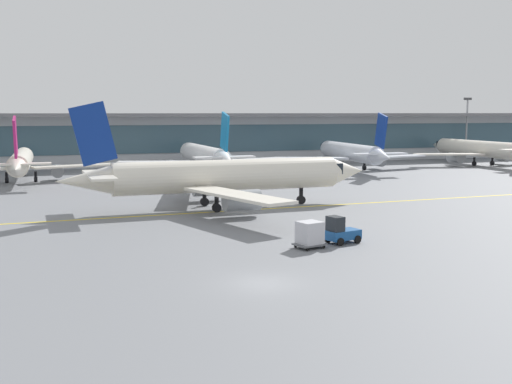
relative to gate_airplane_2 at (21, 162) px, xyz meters
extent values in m
plane|color=slate|center=(15.24, -60.91, -2.81)|extent=(400.00, 400.00, 0.00)
cube|color=yellow|center=(21.15, -34.98, -2.81)|extent=(109.95, 4.13, 0.01)
cube|color=#B2B7BC|center=(15.24, 22.08, 1.69)|extent=(203.93, 8.00, 9.00)
cube|color=#385666|center=(15.24, 18.00, 2.14)|extent=(195.77, 0.16, 5.04)
cube|color=slate|center=(15.24, 20.58, 6.49)|extent=(212.09, 11.00, 0.60)
cylinder|color=silver|center=(0.00, 0.36, 0.09)|extent=(2.96, 20.32, 2.82)
cone|color=silver|center=(0.08, 12.21, 0.09)|extent=(2.70, 3.40, 2.68)
cube|color=black|center=(0.07, 9.95, 0.44)|extent=(2.22, 2.55, 0.99)
cone|color=silver|center=(-0.08, -12.04, 0.09)|extent=(2.43, 4.53, 2.40)
cube|color=silver|center=(7.21, -1.34, -0.68)|extent=(11.90, 5.69, 0.23)
cylinder|color=#999EA3|center=(4.89, -0.08, -1.47)|extent=(1.76, 3.00, 1.74)
cube|color=#B21E66|center=(-0.08, -11.14, 3.91)|extent=(0.32, 3.80, 5.31)
cube|color=silver|center=(2.00, -10.82, 0.51)|extent=(4.16, 2.02, 0.20)
cylinder|color=black|center=(0.05, 7.47, -2.06)|extent=(0.36, 0.36, 1.49)
cylinder|color=black|center=(0.05, 7.47, -2.44)|extent=(0.46, 0.75, 0.75)
cylinder|color=black|center=(-1.92, -1.28, -2.06)|extent=(0.36, 0.36, 1.49)
cylinder|color=black|center=(-1.92, -1.28, -2.44)|extent=(0.46, 0.75, 0.75)
cylinder|color=black|center=(1.90, -1.31, -2.06)|extent=(0.36, 0.36, 1.49)
cylinder|color=black|center=(1.90, -1.31, -2.44)|extent=(0.46, 0.75, 0.75)
cylinder|color=white|center=(27.14, 2.19, 0.25)|extent=(3.17, 21.42, 2.97)
cone|color=white|center=(27.02, 14.67, 0.25)|extent=(2.86, 3.59, 2.82)
cube|color=black|center=(27.04, 12.29, 0.62)|extent=(2.34, 2.70, 1.04)
cone|color=white|center=(27.26, -10.89, 0.25)|extent=(2.57, 4.78, 2.53)
cube|color=white|center=(19.55, 0.37, -0.57)|extent=(12.54, 5.97, 0.24)
cylinder|color=#999EA3|center=(21.98, 1.70, -1.39)|extent=(1.86, 3.16, 1.84)
cube|color=white|center=(34.76, 0.51, -0.57)|extent=(12.52, 6.17, 0.24)
cylinder|color=#999EA3|center=(32.30, 1.80, -1.39)|extent=(1.86, 3.16, 1.84)
cube|color=#1472B2|center=(27.25, -9.93, 4.27)|extent=(0.35, 4.01, 5.60)
cube|color=white|center=(25.06, -9.61, 0.69)|extent=(4.39, 2.14, 0.21)
cube|color=white|center=(29.43, -9.56, 0.69)|extent=(4.39, 2.14, 0.21)
cylinder|color=black|center=(27.07, 9.68, -2.02)|extent=(0.38, 0.38, 1.57)
cylinder|color=black|center=(27.07, 9.68, -2.42)|extent=(0.49, 0.79, 0.79)
cylinder|color=black|center=(25.14, 0.42, -2.02)|extent=(0.38, 0.38, 1.57)
cylinder|color=black|center=(25.14, 0.42, -2.42)|extent=(0.49, 0.79, 0.79)
cylinder|color=black|center=(29.16, 0.46, -2.02)|extent=(0.38, 0.38, 1.57)
cylinder|color=black|center=(29.16, 0.46, -2.42)|extent=(0.49, 0.79, 0.79)
cylinder|color=silver|center=(52.87, 2.07, 0.21)|extent=(4.45, 21.25, 2.93)
cone|color=silver|center=(53.76, 14.34, 0.21)|extent=(3.03, 3.71, 2.78)
cube|color=black|center=(53.59, 12.00, 0.57)|extent=(2.47, 2.79, 1.03)
cone|color=silver|center=(51.94, -10.79, 0.21)|extent=(2.82, 4.86, 2.49)
cube|color=silver|center=(45.27, 0.89, -0.60)|extent=(12.27, 6.75, 0.24)
cylinder|color=#999EA3|center=(47.77, 2.01, -1.41)|extent=(2.03, 3.22, 1.81)
cube|color=silver|center=(60.22, -0.19, -0.60)|extent=(12.37, 5.18, 0.24)
cylinder|color=#999EA3|center=(57.91, 1.27, -1.41)|extent=(2.03, 3.22, 1.81)
cube|color=navy|center=(52.00, -9.85, 4.17)|extent=(0.59, 3.96, 5.52)
cube|color=silver|center=(49.88, -9.35, 0.64)|extent=(4.45, 2.37, 0.21)
cube|color=silver|center=(54.18, -9.66, 0.64)|extent=(4.45, 2.37, 0.21)
cylinder|color=black|center=(53.40, 9.43, -2.03)|extent=(0.38, 0.38, 1.55)
cylinder|color=black|center=(53.40, 9.43, -2.42)|extent=(0.53, 0.81, 0.78)
cylinder|color=black|center=(50.77, 0.49, -2.03)|extent=(0.38, 0.38, 1.55)
cylinder|color=black|center=(50.77, 0.49, -2.42)|extent=(0.53, 0.81, 0.78)
cylinder|color=black|center=(54.72, 0.21, -2.03)|extent=(0.38, 0.38, 1.55)
cylinder|color=black|center=(54.72, 0.21, -2.42)|extent=(0.53, 0.81, 0.78)
cylinder|color=silver|center=(80.00, 3.13, 0.25)|extent=(3.01, 21.40, 2.97)
cone|color=silver|center=(79.97, 15.61, 0.25)|extent=(2.83, 3.57, 2.82)
cube|color=black|center=(79.98, 13.23, 0.62)|extent=(2.32, 2.68, 1.04)
cube|color=silver|center=(72.40, 1.37, -0.57)|extent=(12.53, 6.05, 0.24)
cylinder|color=#999EA3|center=(74.84, 2.68, -1.39)|extent=(1.84, 3.15, 1.84)
cylinder|color=#999EA3|center=(85.15, 2.70, -1.39)|extent=(1.84, 3.15, 1.84)
cylinder|color=black|center=(79.98, 10.62, -2.02)|extent=(0.38, 0.38, 1.57)
cylinder|color=black|center=(79.98, 10.62, -2.42)|extent=(0.48, 0.79, 0.79)
cylinder|color=black|center=(77.99, 1.38, -2.02)|extent=(0.38, 0.38, 1.57)
cylinder|color=black|center=(77.99, 1.38, -2.42)|extent=(0.48, 0.79, 0.79)
cylinder|color=black|center=(82.01, 1.38, -2.02)|extent=(0.38, 0.38, 1.57)
cylinder|color=black|center=(82.01, 1.38, -2.42)|extent=(0.48, 0.79, 0.79)
cylinder|color=silver|center=(21.15, -32.98, 0.55)|extent=(23.58, 4.06, 3.26)
cone|color=silver|center=(34.84, -32.51, 0.55)|extent=(4.02, 3.23, 3.10)
cube|color=black|center=(32.23, -32.60, 0.95)|extent=(3.02, 2.64, 1.14)
cone|color=silver|center=(6.81, -33.47, 0.55)|extent=(5.31, 2.95, 2.77)
cube|color=silver|center=(18.95, -24.70, -0.35)|extent=(6.24, 13.77, 0.27)
cylinder|color=#999EA3|center=(20.48, -27.34, -1.26)|extent=(3.52, 2.13, 2.01)
cube|color=silver|center=(19.52, -41.38, -0.35)|extent=(7.07, 13.72, 0.27)
cylinder|color=#999EA3|center=(20.86, -38.65, -1.26)|extent=(3.52, 2.13, 2.01)
cube|color=navy|center=(7.85, -33.43, 4.96)|extent=(4.41, 0.50, 6.14)
cube|color=silver|center=(8.15, -31.02, 1.04)|extent=(2.47, 4.87, 0.23)
cube|color=silver|center=(8.32, -35.82, 1.04)|extent=(2.47, 4.87, 0.23)
cylinder|color=black|center=(29.36, -32.70, -1.95)|extent=(0.42, 0.42, 1.73)
cylinder|color=black|center=(29.36, -32.70, -2.38)|extent=(0.88, 0.56, 0.86)
cylinder|color=black|center=(19.16, -30.84, -1.95)|extent=(0.42, 0.42, 1.73)
cylinder|color=black|center=(19.16, -30.84, -2.38)|extent=(0.88, 0.56, 0.86)
cylinder|color=black|center=(19.31, -35.25, -1.95)|extent=(0.42, 0.42, 1.73)
cylinder|color=black|center=(19.31, -35.25, -2.38)|extent=(0.88, 0.56, 0.86)
cube|color=#194C8C|center=(24.57, -52.36, -2.16)|extent=(2.87, 2.01, 0.70)
cube|color=#1E2328|center=(23.84, -52.55, -1.26)|extent=(1.18, 1.43, 1.10)
cylinder|color=black|center=(25.21, -51.47, -2.51)|extent=(0.64, 0.36, 0.60)
cylinder|color=black|center=(25.57, -52.82, -2.51)|extent=(0.64, 0.36, 0.60)
cylinder|color=black|center=(23.57, -51.90, -2.51)|extent=(0.64, 0.36, 0.60)
cylinder|color=black|center=(23.92, -53.25, -2.51)|extent=(0.64, 0.36, 0.60)
cube|color=#595B60|center=(21.52, -53.16, -2.53)|extent=(2.44, 2.08, 0.12)
cube|color=silver|center=(21.52, -53.16, -1.67)|extent=(1.93, 1.86, 1.60)
cylinder|color=black|center=(22.07, -52.29, -2.70)|extent=(0.24, 0.15, 0.22)
cylinder|color=black|center=(22.42, -53.65, -2.70)|extent=(0.24, 0.15, 0.22)
cylinder|color=black|center=(20.61, -52.67, -2.70)|extent=(0.24, 0.15, 0.22)
cylinder|color=black|center=(20.97, -54.03, -2.70)|extent=(0.24, 0.15, 0.22)
cylinder|color=gray|center=(86.96, 15.84, 3.34)|extent=(0.36, 0.36, 12.30)
cube|color=#3F3F42|center=(86.96, 15.84, 9.74)|extent=(1.80, 0.30, 0.50)
camera|label=1|loc=(3.84, -93.76, 6.97)|focal=43.53mm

